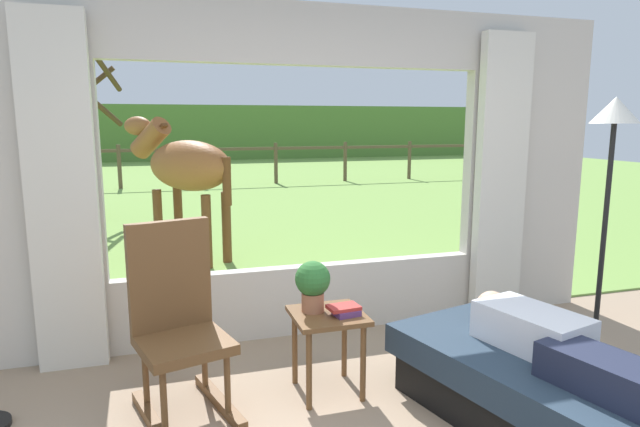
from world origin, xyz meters
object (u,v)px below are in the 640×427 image
at_px(rocking_chair, 178,321).
at_px(book_stack, 345,310).
at_px(reclining_person, 556,343).
at_px(floor_lamp_right, 612,150).
at_px(recliner_sofa, 545,392).
at_px(pasture_tree, 77,133).
at_px(side_table, 328,328).
at_px(potted_plant, 313,283).
at_px(horse, 185,167).

height_order(rocking_chair, book_stack, rocking_chair).
distance_m(reclining_person, floor_lamp_right, 1.58).
bearing_deg(recliner_sofa, reclining_person, -104.27).
xyz_separation_m(rocking_chair, book_stack, (0.99, -0.13, 0.01)).
bearing_deg(recliner_sofa, pasture_tree, 98.87).
relative_size(recliner_sofa, book_stack, 9.23).
height_order(recliner_sofa, side_table, side_table).
distance_m(potted_plant, floor_lamp_right, 2.25).
bearing_deg(horse, rocking_chair, -132.94).
bearing_deg(side_table, pasture_tree, 108.03).
relative_size(reclining_person, horse, 0.82).
relative_size(reclining_person, pasture_tree, 0.48).
bearing_deg(potted_plant, side_table, -36.87).
height_order(side_table, pasture_tree, pasture_tree).
xyz_separation_m(book_stack, floor_lamp_right, (1.94, 0.01, 0.95)).
height_order(reclining_person, potted_plant, potted_plant).
height_order(side_table, book_stack, book_stack).
distance_m(reclining_person, rocking_chair, 2.10).
bearing_deg(floor_lamp_right, side_table, 178.55).
height_order(potted_plant, floor_lamp_right, floor_lamp_right).
bearing_deg(side_table, floor_lamp_right, -1.45).
height_order(rocking_chair, side_table, rocking_chair).
bearing_deg(book_stack, potted_plant, 145.14).
relative_size(reclining_person, floor_lamp_right, 0.77).
height_order(recliner_sofa, floor_lamp_right, floor_lamp_right).
height_order(side_table, floor_lamp_right, floor_lamp_right).
xyz_separation_m(reclining_person, book_stack, (-0.93, 0.73, 0.03)).
xyz_separation_m(recliner_sofa, reclining_person, (-0.00, -0.05, 0.30)).
bearing_deg(floor_lamp_right, rocking_chair, 177.68).
xyz_separation_m(recliner_sofa, horse, (-1.68, 4.33, 0.94)).
relative_size(rocking_chair, horse, 0.65).
bearing_deg(recliner_sofa, book_stack, 129.40).
xyz_separation_m(recliner_sofa, pasture_tree, (-3.27, 7.65, 1.28)).
height_order(floor_lamp_right, pasture_tree, pasture_tree).
relative_size(side_table, horse, 0.30).
bearing_deg(potted_plant, reclining_person, -37.72).
height_order(potted_plant, horse, horse).
relative_size(reclining_person, potted_plant, 4.45).
xyz_separation_m(recliner_sofa, rocking_chair, (-1.92, 0.81, 0.33)).
bearing_deg(book_stack, recliner_sofa, -36.32).
bearing_deg(floor_lamp_right, book_stack, -179.77).
relative_size(rocking_chair, potted_plant, 3.50).
bearing_deg(recliner_sofa, horse, 96.90).
bearing_deg(horse, pasture_tree, 76.58).
bearing_deg(recliner_sofa, floor_lamp_right, 20.19).
relative_size(rocking_chair, book_stack, 5.53).
distance_m(potted_plant, horse, 3.60).
bearing_deg(book_stack, horse, 101.58).
bearing_deg(floor_lamp_right, reclining_person, -143.70).
bearing_deg(potted_plant, rocking_chair, 179.50).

